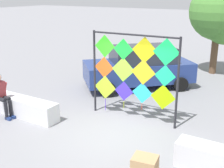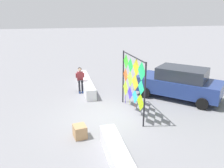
# 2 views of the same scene
# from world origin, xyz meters

# --- Properties ---
(ground) EXTENTS (120.00, 120.00, 0.00)m
(ground) POSITION_xyz_m (0.00, 0.00, 0.00)
(ground) COLOR gray
(plaza_ledge_left) EXTENTS (4.67, 0.56, 0.63)m
(plaza_ledge_left) POSITION_xyz_m (-4.33, -0.29, 0.31)
(plaza_ledge_left) COLOR silver
(plaza_ledge_left) RESTS_ON ground
(kite_display_rack) EXTENTS (2.94, 0.16, 2.80)m
(kite_display_rack) POSITION_xyz_m (-0.11, 1.39, 1.68)
(kite_display_rack) COLOR #232328
(kite_display_rack) RESTS_ON ground
(seated_vendor) EXTENTS (0.66, 0.53, 1.48)m
(seated_vendor) POSITION_xyz_m (-3.84, -0.69, 0.87)
(seated_vendor) COLOR black
(seated_vendor) RESTS_ON ground
(parked_car) EXTENTS (4.61, 4.58, 1.77)m
(parked_car) POSITION_xyz_m (-1.45, 4.57, 0.90)
(parked_car) COLOR navy
(parked_car) RESTS_ON ground
(cardboard_box_large) EXTENTS (0.61, 0.55, 0.50)m
(cardboard_box_large) POSITION_xyz_m (1.58, -1.28, 0.25)
(cardboard_box_large) COLOR tan
(cardboard_box_large) RESTS_ON ground
(tree_palm_like) EXTENTS (3.00, 2.79, 4.48)m
(tree_palm_like) POSITION_xyz_m (0.93, 8.51, 2.92)
(tree_palm_like) COLOR brown
(tree_palm_like) RESTS_ON ground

